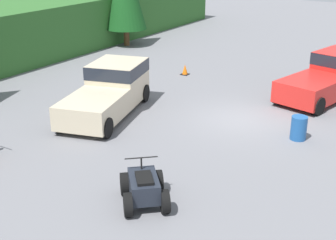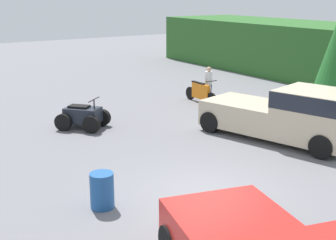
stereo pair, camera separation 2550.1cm
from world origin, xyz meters
name	(u,v)px [view 1 (the left image)]	position (x,y,z in m)	size (l,w,h in m)	color
ground_plane	(241,119)	(0.00, 0.00, 0.00)	(80.00, 80.00, 0.00)	slate
pickup_truck_red	(332,74)	(5.17, -2.27, 1.00)	(5.97, 3.43, 1.92)	red
pickup_truck_second	(110,88)	(-1.97, 5.15, 1.00)	(5.68, 3.44, 1.92)	beige
quad_atv	(144,188)	(-7.37, -0.23, 0.46)	(2.14, 2.09, 1.17)	black
traffic_cone	(185,70)	(4.64, 5.28, 0.25)	(0.42, 0.42, 0.55)	black
steel_barrel	(299,128)	(-0.77, -2.55, 0.44)	(0.58, 0.58, 0.88)	#1E5193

